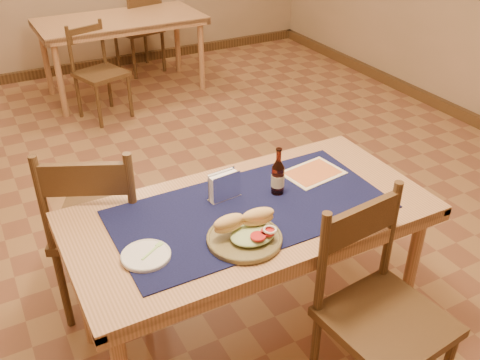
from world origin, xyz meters
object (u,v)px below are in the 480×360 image
chair_main_far (101,224)px  sandwich_plate (246,233)px  napkin_holder (224,186)px  main_table (251,225)px  back_table (121,27)px  chair_main_near (379,311)px  beer_bottle (278,177)px

chair_main_far → sandwich_plate: 0.87m
chair_main_far → napkin_holder: chair_main_far is taller
main_table → sandwich_plate: sandwich_plate is taller
back_table → napkin_holder: napkin_holder is taller
main_table → napkin_holder: 0.21m
back_table → sandwich_plate: 3.67m
chair_main_far → chair_main_near: (0.84, -1.09, -0.02)m
main_table → sandwich_plate: 0.25m
sandwich_plate → napkin_holder: 0.32m
napkin_holder → chair_main_far: bearing=140.7°
beer_bottle → napkin_holder: 0.25m
chair_main_far → back_table: bearing=70.6°
chair_main_far → napkin_holder: bearing=-39.3°
beer_bottle → napkin_holder: (-0.24, 0.07, -0.02)m
sandwich_plate → napkin_holder: napkin_holder is taller
beer_bottle → chair_main_near: bearing=-79.6°
main_table → chair_main_near: size_ratio=1.65×
beer_bottle → back_table: bearing=85.0°
chair_main_far → napkin_holder: 0.70m
chair_main_near → beer_bottle: size_ratio=4.26×
main_table → back_table: bearing=82.2°
back_table → chair_main_near: bearing=-92.6°
chair_main_far → beer_bottle: bearing=-33.1°
back_table → main_table: bearing=-97.8°
back_table → chair_main_far: size_ratio=1.57×
main_table → chair_main_far: chair_main_far is taller
chair_main_near → beer_bottle: 0.72m
beer_bottle → napkin_holder: size_ratio=1.47×
napkin_holder → beer_bottle: bearing=-17.1°
main_table → chair_main_far: 0.78m
chair_main_far → beer_bottle: (0.72, -0.47, 0.32)m
main_table → beer_bottle: beer_bottle is taller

